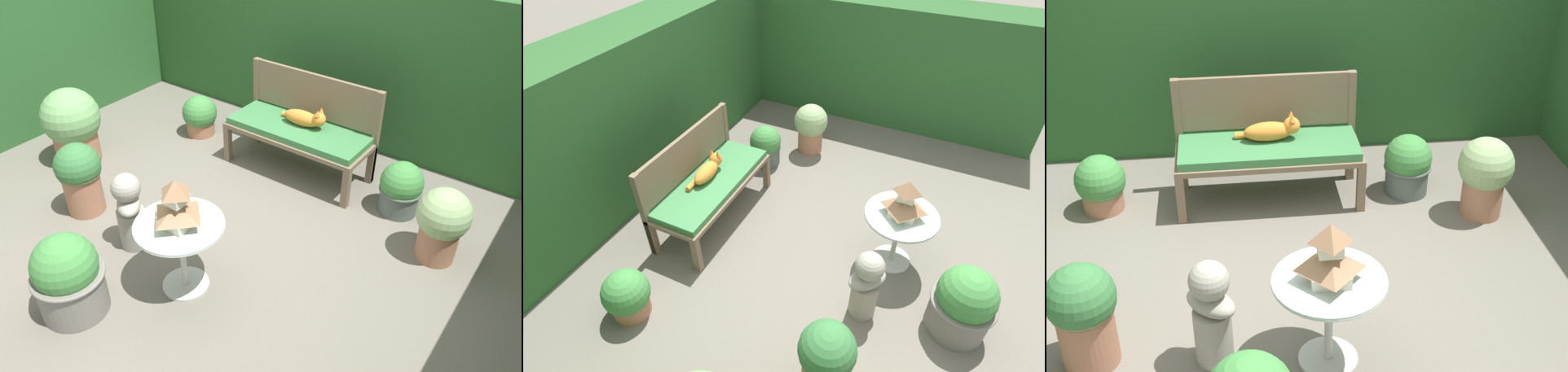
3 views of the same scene
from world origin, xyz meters
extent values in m
plane|color=#666056|center=(0.00, 0.00, 0.00)|extent=(30.00, 30.00, 0.00)
cube|color=#285628|center=(0.00, 2.35, 0.81)|extent=(6.40, 0.70, 1.61)
cube|color=brown|center=(-0.57, 1.00, 0.18)|extent=(0.06, 0.06, 0.37)
cube|color=brown|center=(0.72, 1.00, 0.18)|extent=(0.06, 0.06, 0.37)
cube|color=brown|center=(-0.57, 1.47, 0.18)|extent=(0.06, 0.06, 0.37)
cube|color=brown|center=(0.72, 1.47, 0.18)|extent=(0.06, 0.06, 0.37)
cube|color=brown|center=(0.07, 1.23, 0.39)|extent=(1.35, 0.53, 0.04)
cube|color=#387542|center=(0.07, 1.23, 0.44)|extent=(1.29, 0.49, 0.06)
cube|color=brown|center=(-0.57, 1.48, 0.45)|extent=(0.06, 0.06, 0.89)
cube|color=brown|center=(0.72, 1.48, 0.45)|extent=(0.06, 0.06, 0.89)
cube|color=brown|center=(0.07, 1.48, 0.69)|extent=(1.29, 0.04, 0.41)
ellipsoid|color=orange|center=(0.08, 1.28, 0.54)|extent=(0.36, 0.16, 0.14)
sphere|color=orange|center=(0.25, 1.29, 0.57)|extent=(0.12, 0.12, 0.12)
cone|color=orange|center=(0.25, 1.32, 0.65)|extent=(0.05, 0.05, 0.06)
cone|color=orange|center=(0.25, 1.26, 0.65)|extent=(0.05, 0.05, 0.06)
cylinder|color=orange|center=(-0.07, 1.34, 0.49)|extent=(0.20, 0.06, 0.05)
cylinder|color=#B7B7B2|center=(0.26, -0.50, 0.01)|extent=(0.33, 0.33, 0.02)
cylinder|color=#B7B7B2|center=(0.26, -0.50, 0.27)|extent=(0.04, 0.04, 0.55)
cylinder|color=silver|center=(0.26, -0.50, 0.56)|extent=(0.60, 0.60, 0.01)
torus|color=#B7B7B2|center=(0.26, -0.50, 0.54)|extent=(0.61, 0.61, 0.02)
cube|color=beige|center=(0.26, -0.50, 0.60)|extent=(0.20, 0.20, 0.07)
pyramid|color=#936B4C|center=(0.26, -0.50, 0.68)|extent=(0.28, 0.28, 0.10)
cube|color=beige|center=(0.26, -0.50, 0.76)|extent=(0.13, 0.13, 0.06)
pyramid|color=#936B4C|center=(0.26, -0.50, 0.85)|extent=(0.17, 0.17, 0.11)
cylinder|color=gray|center=(-0.36, -0.41, 0.17)|extent=(0.21, 0.21, 0.34)
ellipsoid|color=gray|center=(-0.36, -0.41, 0.40)|extent=(0.35, 0.33, 0.12)
sphere|color=gray|center=(-0.36, -0.41, 0.54)|extent=(0.22, 0.22, 0.22)
cylinder|color=#9E664C|center=(-1.03, -0.35, 0.19)|extent=(0.31, 0.31, 0.38)
torus|color=#9E664C|center=(-1.03, -0.35, 0.37)|extent=(0.34, 0.34, 0.03)
sphere|color=#336B38|center=(-1.03, -0.35, 0.45)|extent=(0.38, 0.38, 0.38)
cylinder|color=#9E664C|center=(-1.15, 1.24, 0.09)|extent=(0.29, 0.29, 0.18)
torus|color=#9E664C|center=(-1.15, 1.24, 0.17)|extent=(0.33, 0.33, 0.03)
sphere|color=#3D7F3D|center=(-1.15, 1.24, 0.25)|extent=(0.37, 0.37, 0.37)
cylinder|color=#9E664C|center=(1.57, 0.84, 0.17)|extent=(0.29, 0.29, 0.34)
torus|color=#9E664C|center=(1.57, 0.84, 0.33)|extent=(0.33, 0.33, 0.03)
sphere|color=#89A870|center=(1.57, 0.84, 0.41)|extent=(0.39, 0.39, 0.39)
cylinder|color=#4C5651|center=(1.11, 1.21, 0.11)|extent=(0.32, 0.32, 0.23)
torus|color=#4C5651|center=(1.11, 1.21, 0.22)|extent=(0.36, 0.36, 0.03)
sphere|color=#3D7F3D|center=(1.11, 1.21, 0.29)|extent=(0.36, 0.36, 0.36)
camera|label=1|loc=(2.22, -2.25, 2.66)|focal=35.00mm
camera|label=2|loc=(-2.33, -0.66, 2.84)|focal=28.00mm
camera|label=3|loc=(-0.21, -3.42, 2.89)|focal=50.00mm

